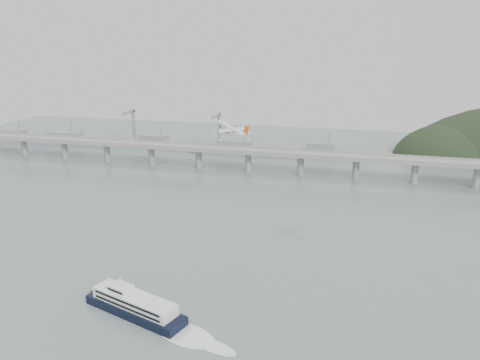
# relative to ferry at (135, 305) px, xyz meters

# --- Properties ---
(ground) EXTENTS (900.00, 900.00, 0.00)m
(ground) POSITION_rel_ferry_xyz_m (22.58, 49.13, -4.43)
(ground) COLOR slate
(ground) RESTS_ON ground
(bridge) EXTENTS (800.00, 22.00, 23.90)m
(bridge) POSITION_rel_ferry_xyz_m (21.43, 249.13, 13.21)
(bridge) COLOR gray
(bridge) RESTS_ON ground
(distant_fleet) EXTENTS (453.00, 60.90, 40.00)m
(distant_fleet) POSITION_rel_ferry_xyz_m (-132.78, 314.21, 1.79)
(distant_fleet) COLOR gray
(distant_fleet) RESTS_ON ground
(ferry) EXTENTS (84.13, 35.04, 16.35)m
(ferry) POSITION_rel_ferry_xyz_m (0.00, 0.00, 0.00)
(ferry) COLOR black
(ferry) RESTS_ON ground
(airliner) EXTENTS (29.27, 27.87, 10.24)m
(airliner) POSITION_rel_ferry_xyz_m (7.82, 137.89, 57.78)
(airliner) COLOR white
(airliner) RESTS_ON ground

